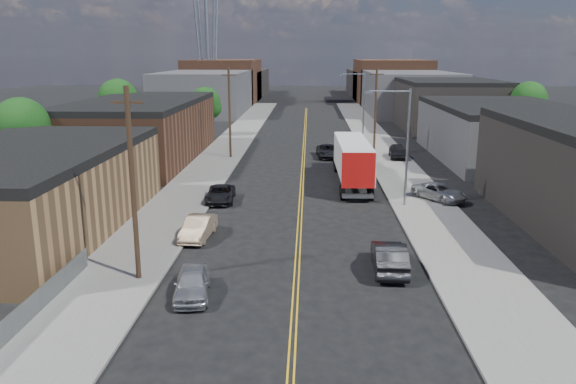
# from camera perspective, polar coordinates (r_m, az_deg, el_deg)

# --- Properties ---
(ground) EXTENTS (260.00, 260.00, 0.00)m
(ground) POSITION_cam_1_polar(r_m,az_deg,el_deg) (77.84, 1.70, 5.41)
(ground) COLOR black
(ground) RESTS_ON ground
(centerline) EXTENTS (0.32, 120.00, 0.01)m
(centerline) POSITION_cam_1_polar(r_m,az_deg,el_deg) (63.04, 1.58, 3.40)
(centerline) COLOR gold
(centerline) RESTS_ON ground
(sidewalk_left) EXTENTS (5.00, 140.00, 0.15)m
(sidewalk_left) POSITION_cam_1_polar(r_m,az_deg,el_deg) (63.83, -7.00, 3.50)
(sidewalk_left) COLOR slate
(sidewalk_left) RESTS_ON ground
(sidewalk_right) EXTENTS (5.00, 140.00, 0.15)m
(sidewalk_right) POSITION_cam_1_polar(r_m,az_deg,el_deg) (63.65, 10.17, 3.36)
(sidewalk_right) COLOR slate
(sidewalk_right) RESTS_ON ground
(warehouse_tan) EXTENTS (12.00, 22.00, 5.60)m
(warehouse_tan) POSITION_cam_1_polar(r_m,az_deg,el_deg) (40.56, -25.20, 0.18)
(warehouse_tan) COLOR olive
(warehouse_tan) RESTS_ON ground
(warehouse_brown) EXTENTS (12.00, 26.00, 6.60)m
(warehouse_brown) POSITION_cam_1_polar(r_m,az_deg,el_deg) (64.28, -14.77, 6.13)
(warehouse_brown) COLOR #543221
(warehouse_brown) RESTS_ON ground
(industrial_right_b) EXTENTS (14.00, 24.00, 6.10)m
(industrial_right_b) POSITION_cam_1_polar(r_m,az_deg,el_deg) (67.06, 20.86, 5.77)
(industrial_right_b) COLOR #3A3A3C
(industrial_right_b) RESTS_ON ground
(industrial_right_c) EXTENTS (14.00, 22.00, 7.60)m
(industrial_right_c) POSITION_cam_1_polar(r_m,az_deg,el_deg) (91.85, 15.80, 8.59)
(industrial_right_c) COLOR black
(industrial_right_c) RESTS_ON ground
(skyline_left_a) EXTENTS (16.00, 30.00, 8.00)m
(skyline_left_a) POSITION_cam_1_polar(r_m,az_deg,el_deg) (114.11, -8.38, 10.00)
(skyline_left_a) COLOR #3A3A3C
(skyline_left_a) RESTS_ON ground
(skyline_right_a) EXTENTS (16.00, 30.00, 8.00)m
(skyline_right_a) POSITION_cam_1_polar(r_m,az_deg,el_deg) (113.90, 12.13, 9.84)
(skyline_right_a) COLOR #3A3A3C
(skyline_right_a) RESTS_ON ground
(skyline_left_b) EXTENTS (16.00, 26.00, 10.00)m
(skyline_left_b) POSITION_cam_1_polar(r_m,az_deg,el_deg) (138.67, -6.52, 11.14)
(skyline_left_b) COLOR #543221
(skyline_left_b) RESTS_ON ground
(skyline_right_b) EXTENTS (16.00, 26.00, 10.00)m
(skyline_right_b) POSITION_cam_1_polar(r_m,az_deg,el_deg) (138.50, 10.39, 11.01)
(skyline_right_b) COLOR #543221
(skyline_right_b) RESTS_ON ground
(skyline_left_c) EXTENTS (16.00, 40.00, 7.00)m
(skyline_left_c) POSITION_cam_1_polar(r_m,az_deg,el_deg) (158.53, -5.42, 10.96)
(skyline_left_c) COLOR black
(skyline_left_c) RESTS_ON ground
(skyline_right_c) EXTENTS (16.00, 40.00, 7.00)m
(skyline_right_c) POSITION_cam_1_polar(r_m,az_deg,el_deg) (158.38, 9.35, 10.84)
(skyline_right_c) COLOR black
(skyline_right_c) RESTS_ON ground
(streetlight_near) EXTENTS (3.39, 0.25, 9.00)m
(streetlight_near) POSITION_cam_1_polar(r_m,az_deg,el_deg) (43.01, 11.55, 5.38)
(streetlight_near) COLOR gray
(streetlight_near) RESTS_ON ground
(streetlight_far) EXTENTS (3.39, 0.25, 9.00)m
(streetlight_far) POSITION_cam_1_polar(r_m,az_deg,el_deg) (77.55, 7.42, 9.24)
(streetlight_far) COLOR gray
(streetlight_far) RESTS_ON ground
(utility_pole_left_near) EXTENTS (1.60, 0.26, 10.00)m
(utility_pole_left_near) POSITION_cam_1_polar(r_m,az_deg,el_deg) (29.08, -15.50, 0.76)
(utility_pole_left_near) COLOR black
(utility_pole_left_near) RESTS_ON ground
(utility_pole_left_far) EXTENTS (1.60, 0.26, 10.00)m
(utility_pole_left_far) POSITION_cam_1_polar(r_m,az_deg,el_deg) (62.93, -5.95, 8.04)
(utility_pole_left_far) COLOR black
(utility_pole_left_far) RESTS_ON ground
(utility_pole_right) EXTENTS (1.60, 0.26, 10.00)m
(utility_pole_right) POSITION_cam_1_polar(r_m,az_deg,el_deg) (65.74, 8.87, 8.20)
(utility_pole_right) COLOR black
(utility_pole_right) RESTS_ON ground
(chainlink_fence) EXTENTS (0.05, 16.00, 1.22)m
(chainlink_fence) POSITION_cam_1_polar(r_m,az_deg,el_deg) (26.14, -26.28, -12.14)
(chainlink_fence) COLOR slate
(chainlink_fence) RESTS_ON ground
(tree_left_near) EXTENTS (4.85, 4.76, 7.91)m
(tree_left_near) POSITION_cam_1_polar(r_m,az_deg,el_deg) (53.38, -25.37, 5.78)
(tree_left_near) COLOR black
(tree_left_near) RESTS_ON ground
(tree_left_mid) EXTENTS (5.10, 5.04, 8.37)m
(tree_left_mid) POSITION_cam_1_polar(r_m,az_deg,el_deg) (76.29, -16.82, 8.81)
(tree_left_mid) COLOR black
(tree_left_mid) RESTS_ON ground
(tree_left_far) EXTENTS (4.35, 4.20, 6.97)m
(tree_left_far) POSITION_cam_1_polar(r_m,az_deg,el_deg) (80.61, -8.35, 8.84)
(tree_left_far) COLOR black
(tree_left_far) RESTS_ON ground
(tree_right_far) EXTENTS (4.85, 4.76, 7.91)m
(tree_right_far) POSITION_cam_1_polar(r_m,az_deg,el_deg) (82.67, 23.29, 8.41)
(tree_right_far) COLOR black
(tree_right_far) RESTS_ON ground
(semi_truck) EXTENTS (2.80, 15.36, 4.01)m
(semi_truck) POSITION_cam_1_polar(r_m,az_deg,el_deg) (51.58, 6.46, 3.54)
(semi_truck) COLOR silver
(semi_truck) RESTS_ON ground
(car_left_a) EXTENTS (2.17, 4.27, 1.39)m
(car_left_a) POSITION_cam_1_polar(r_m,az_deg,el_deg) (27.86, -9.73, -9.12)
(car_left_a) COLOR #A8ABAE
(car_left_a) RESTS_ON ground
(car_left_b) EXTENTS (1.83, 4.41, 1.42)m
(car_left_b) POSITION_cam_1_polar(r_m,az_deg,el_deg) (36.23, -9.09, -3.60)
(car_left_b) COLOR #997F64
(car_left_b) RESTS_ON ground
(car_left_c) EXTENTS (2.38, 4.72, 1.28)m
(car_left_c) POSITION_cam_1_polar(r_m,az_deg,el_deg) (44.88, -6.88, -0.19)
(car_left_c) COLOR black
(car_left_c) RESTS_ON ground
(car_right_oncoming) EXTENTS (1.87, 4.91, 1.60)m
(car_right_oncoming) POSITION_cam_1_polar(r_m,az_deg,el_deg) (31.02, 10.25, -6.50)
(car_right_oncoming) COLOR black
(car_right_oncoming) RESTS_ON ground
(car_right_lot_a) EXTENTS (4.37, 5.07, 1.30)m
(car_right_lot_a) POSITION_cam_1_polar(r_m,az_deg,el_deg) (46.17, 15.11, 0.02)
(car_right_lot_a) COLOR #9FA1A4
(car_right_lot_a) RESTS_ON sidewalk_right
(car_right_lot_c) EXTENTS (2.07, 4.59, 1.53)m
(car_right_lot_c) POSITION_cam_1_polar(r_m,az_deg,el_deg) (63.74, 11.08, 4.10)
(car_right_lot_c) COLOR black
(car_right_lot_c) RESTS_ON sidewalk_right
(car_ahead_truck) EXTENTS (2.71, 5.36, 1.45)m
(car_ahead_truck) POSITION_cam_1_polar(r_m,az_deg,el_deg) (63.80, 4.10, 4.16)
(car_ahead_truck) COLOR black
(car_ahead_truck) RESTS_ON ground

